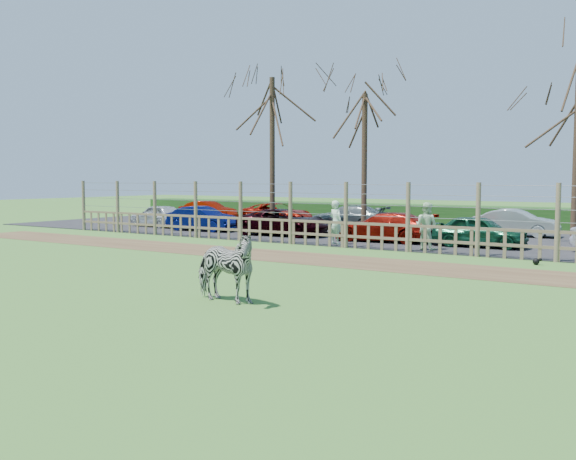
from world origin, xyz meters
The scene contains 20 objects.
ground centered at (0.00, 0.00, 0.00)m, with size 120.00×120.00×0.00m, color #649A40.
dirt_strip centered at (0.00, 4.50, 0.01)m, with size 34.00×2.80×0.01m, color brown.
asphalt centered at (0.00, 14.50, 0.02)m, with size 44.00×13.00×0.04m, color #232326.
hedge centered at (0.00, 21.50, 0.55)m, with size 46.00×2.00×1.10m, color #1E4716.
fence centered at (0.00, 8.00, 0.80)m, with size 30.16×0.16×2.50m.
tree_left centered at (-6.50, 12.50, 5.62)m, with size 4.80×4.80×7.88m.
tree_mid centered at (-2.00, 13.50, 4.87)m, with size 4.80×4.80×6.83m.
zebra centered at (2.90, -2.87, 0.76)m, with size 0.82×1.80×1.52m, color gray.
visitor_a centered at (-0.78, 8.62, 0.90)m, with size 0.63×0.41×1.72m, color #B8E9BE.
visitor_b centered at (2.89, 8.76, 0.90)m, with size 0.84×0.65×1.72m, color #BFE6B6.
crow centered at (7.12, 7.00, 0.11)m, with size 0.27×0.20×0.22m.
car_0 centered at (-13.14, 11.37, 0.64)m, with size 1.42×3.52×1.20m, color silver.
car_1 centered at (-9.42, 10.65, 0.64)m, with size 1.27×3.64×1.20m, color #060E4D.
car_2 centered at (-4.63, 10.74, 0.64)m, with size 1.99×4.32×1.20m, color black.
car_3 centered at (0.38, 10.64, 0.64)m, with size 1.68×4.13×1.20m, color maroon.
car_4 centered at (4.25, 10.72, 0.64)m, with size 1.42×3.52×1.20m, color #11462C.
car_7 centered at (-13.86, 16.32, 0.64)m, with size 1.27×3.64×1.20m, color #851000.
car_8 centered at (-8.72, 16.16, 0.64)m, with size 1.99×4.32×1.20m, color #8E1105.
car_9 centered at (-4.04, 15.75, 0.64)m, with size 1.68×4.13×1.20m, color slate.
car_11 centered at (4.27, 16.16, 0.64)m, with size 1.27×3.64×1.20m, color #AFBBB4.
Camera 1 is at (11.44, -13.38, 2.65)m, focal length 40.00 mm.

